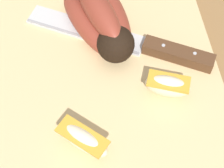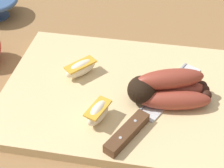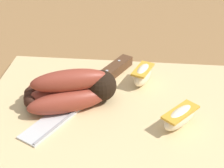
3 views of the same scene
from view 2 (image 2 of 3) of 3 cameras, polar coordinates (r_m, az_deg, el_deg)
ground_plane at (r=0.65m, az=3.07°, el=-2.88°), size 6.00×6.00×0.00m
cutting_board at (r=0.65m, az=2.00°, el=-1.61°), size 0.46×0.33×0.02m
banana_bunch at (r=0.61m, az=9.31°, el=-0.93°), size 0.15×0.11×0.07m
chefs_knife at (r=0.59m, az=5.31°, el=-5.48°), size 0.16×0.26×0.02m
apple_wedge_near at (r=0.58m, az=-2.37°, el=-4.82°), size 0.04×0.06×0.04m
apple_wedge_middle at (r=0.67m, az=-5.28°, el=2.68°), size 0.06×0.07×0.03m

